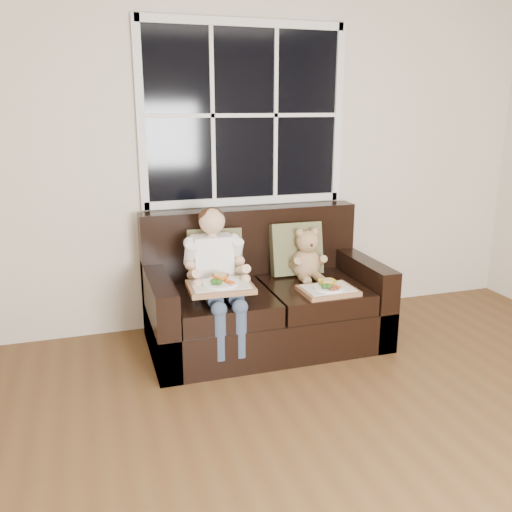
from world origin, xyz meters
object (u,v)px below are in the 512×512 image
object	(u,v)px
loveseat	(263,301)
tray_left	(220,285)
teddy_bear	(307,258)
tray_right	(328,289)
child	(216,266)

from	to	relation	value
loveseat	tray_left	size ratio (longest dim) A/B	3.86
teddy_bear	tray_right	bearing A→B (deg)	-85.92
tray_left	tray_right	distance (m)	0.78
tray_left	loveseat	bearing A→B (deg)	40.48
tray_left	teddy_bear	bearing A→B (deg)	26.88
loveseat	tray_right	world-z (taller)	loveseat
child	tray_right	size ratio (longest dim) A/B	2.33
teddy_bear	tray_right	distance (m)	0.39
teddy_bear	tray_left	size ratio (longest dim) A/B	0.91
teddy_bear	tray_right	size ratio (longest dim) A/B	1.03
child	tray_right	distance (m)	0.80
child	teddy_bear	xyz separation A→B (m)	(0.74, 0.16, -0.05)
tray_right	child	bearing A→B (deg)	162.39
loveseat	child	bearing A→B (deg)	-162.30
tray_left	tray_right	bearing A→B (deg)	0.45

